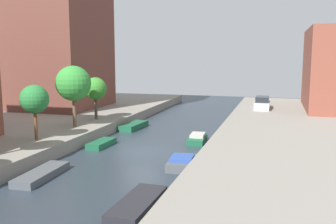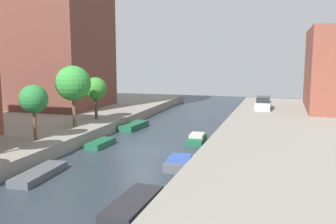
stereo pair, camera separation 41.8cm
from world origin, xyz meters
TOP-DOWN VIEW (x-y plane):
  - ground_plane at (0.00, 0.00)m, footprint 84.00×84.00m
  - apartment_tower_far at (-16.00, 14.10)m, footprint 10.00×11.02m
  - street_tree_2 at (-7.47, -2.59)m, footprint 2.14×2.14m
  - street_tree_3 at (-7.47, 2.98)m, footprint 3.10×3.10m
  - street_tree_4 at (-7.47, 7.07)m, footprint 2.22×2.22m
  - parked_car at (8.13, 19.45)m, footprint 1.74×4.52m
  - moored_boat_left_2 at (-3.55, -7.60)m, footprint 1.62×4.45m
  - moored_boat_left_3 at (-3.66, 0.53)m, footprint 1.31×3.11m
  - moored_boat_left_4 at (-3.90, 8.28)m, footprint 1.71×4.14m
  - moored_boat_right_1 at (3.77, -10.63)m, footprint 1.62×4.31m
  - moored_boat_right_2 at (4.01, -3.14)m, footprint 1.88×3.21m
  - moored_boat_right_3 at (3.46, 4.18)m, footprint 1.49×3.14m

SIDE VIEW (x-z plane):
  - ground_plane at x=0.00m, z-range 0.00..0.00m
  - moored_boat_left_2 at x=-3.55m, z-range 0.00..0.44m
  - moored_boat_left_3 at x=-3.66m, z-range 0.00..0.47m
  - moored_boat_left_4 at x=-3.90m, z-range 0.00..0.58m
  - moored_boat_right_3 at x=3.46m, z-range -0.05..0.67m
  - moored_boat_right_1 at x=3.77m, z-range 0.00..0.62m
  - moored_boat_right_2 at x=4.01m, z-range -0.05..0.70m
  - parked_car at x=8.13m, z-range 0.88..2.39m
  - street_tree_4 at x=-7.47m, z-range 1.94..6.13m
  - street_tree_2 at x=-7.47m, z-range 1.98..6.12m
  - street_tree_3 at x=-7.47m, z-range 2.14..7.55m
  - apartment_tower_far at x=-16.00m, z-range 1.00..25.28m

